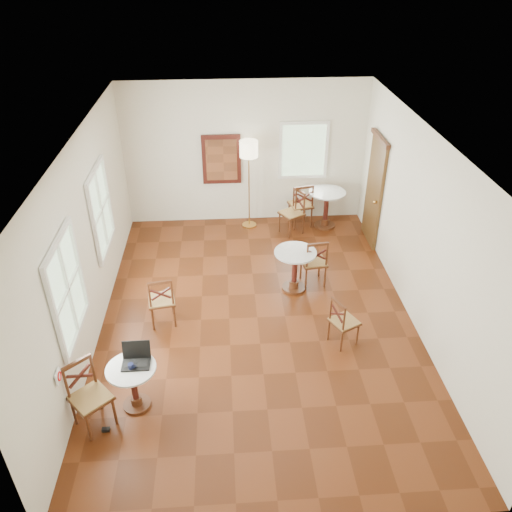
{
  "coord_description": "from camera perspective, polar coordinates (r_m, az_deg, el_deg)",
  "views": [
    {
      "loc": [
        -0.46,
        -6.52,
        5.27
      ],
      "look_at": [
        0.0,
        0.3,
        1.0
      ],
      "focal_mm": 35.72,
      "sensor_mm": 36.0,
      "label": 1
    }
  ],
  "objects": [
    {
      "name": "mouse",
      "position": [
        6.78,
        -13.43,
        -11.6
      ],
      "size": [
        0.1,
        0.07,
        0.04
      ],
      "primitive_type": "ellipsoid",
      "rotation": [
        0.0,
        0.0,
        -0.14
      ],
      "color": "black",
      "rests_on": "cafe_table_near"
    },
    {
      "name": "room_shell",
      "position": [
        7.6,
        -0.44,
        5.57
      ],
      "size": [
        5.02,
        7.02,
        3.01
      ],
      "color": "silver",
      "rests_on": "ground"
    },
    {
      "name": "floor_lamp",
      "position": [
        10.35,
        -0.81,
        11.24
      ],
      "size": [
        0.37,
        0.37,
        1.89
      ],
      "color": "#BF8C3F",
      "rests_on": "ground"
    },
    {
      "name": "water_glass",
      "position": [
        6.72,
        -13.35,
        -11.69
      ],
      "size": [
        0.06,
        0.06,
        0.1
      ],
      "primitive_type": "cylinder",
      "color": "white",
      "rests_on": "cafe_table_near"
    },
    {
      "name": "cafe_table_near",
      "position": [
        6.93,
        -13.58,
        -13.61
      ],
      "size": [
        0.64,
        0.64,
        0.67
      ],
      "color": "#4D2613",
      "rests_on": "ground"
    },
    {
      "name": "ground",
      "position": [
        8.4,
        0.14,
        -6.89
      ],
      "size": [
        7.0,
        7.0,
        0.0
      ],
      "primitive_type": "plane",
      "color": "#58250F",
      "rests_on": "ground"
    },
    {
      "name": "navy_mug",
      "position": [
        6.71,
        -13.81,
        -11.92
      ],
      "size": [
        0.11,
        0.07,
        0.08
      ],
      "color": "black",
      "rests_on": "cafe_table_near"
    },
    {
      "name": "chair_near_b",
      "position": [
        6.83,
        -18.15,
        -14.69
      ],
      "size": [
        0.62,
        0.62,
        0.96
      ],
      "rotation": [
        0.0,
        0.0,
        0.73
      ],
      "color": "#4D2613",
      "rests_on": "ground"
    },
    {
      "name": "power_adapter",
      "position": [
        7.03,
        -16.46,
        -18.14
      ],
      "size": [
        0.1,
        0.06,
        0.04
      ],
      "primitive_type": "cube",
      "color": "black",
      "rests_on": "ground"
    },
    {
      "name": "chair_mid_a",
      "position": [
        8.98,
        6.51,
        -0.64
      ],
      "size": [
        0.47,
        0.47,
        0.92
      ],
      "rotation": [
        0.0,
        0.0,
        3.26
      ],
      "color": "#4D2613",
      "rests_on": "ground"
    },
    {
      "name": "laptop",
      "position": [
        6.78,
        -13.26,
        -11.03
      ],
      "size": [
        0.36,
        0.3,
        0.26
      ],
      "rotation": [
        0.0,
        0.0,
        0.0
      ],
      "color": "black",
      "rests_on": "cafe_table_near"
    },
    {
      "name": "cafe_table_mid",
      "position": [
        8.8,
        4.36,
        -1.14
      ],
      "size": [
        0.72,
        0.72,
        0.76
      ],
      "color": "#4D2613",
      "rests_on": "ground"
    },
    {
      "name": "chair_mid_b",
      "position": [
        7.78,
        9.74,
        -7.25
      ],
      "size": [
        0.51,
        0.51,
        0.82
      ],
      "rotation": [
        0.0,
        0.0,
        2.05
      ],
      "color": "#4D2613",
      "rests_on": "ground"
    },
    {
      "name": "chair_back_b",
      "position": [
        10.57,
        4.13,
        4.87
      ],
      "size": [
        0.59,
        0.59,
        0.93
      ],
      "rotation": [
        0.0,
        0.0,
        -1.05
      ],
      "color": "#4D2613",
      "rests_on": "ground"
    },
    {
      "name": "chair_near_a",
      "position": [
        8.15,
        -10.54,
        -4.88
      ],
      "size": [
        0.48,
        0.48,
        0.9
      ],
      "rotation": [
        0.0,
        0.0,
        3.31
      ],
      "color": "#4D2613",
      "rests_on": "ground"
    },
    {
      "name": "cafe_table_back",
      "position": [
        10.87,
        7.87,
        5.68
      ],
      "size": [
        0.77,
        0.77,
        0.82
      ],
      "color": "#4D2613",
      "rests_on": "ground"
    },
    {
      "name": "chair_back_a",
      "position": [
        10.86,
        5.06,
        5.74
      ],
      "size": [
        0.55,
        0.55,
        0.98
      ],
      "rotation": [
        0.0,
        0.0,
        3.38
      ],
      "color": "#4D2613",
      "rests_on": "ground"
    }
  ]
}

